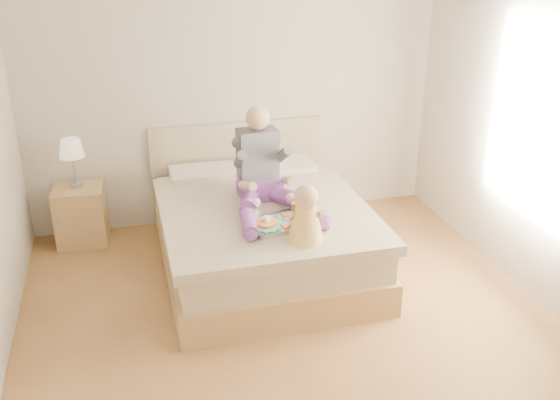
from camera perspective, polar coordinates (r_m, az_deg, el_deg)
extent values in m
cube|color=brown|center=(4.72, 1.25, -11.83)|extent=(4.00, 4.20, 0.01)
cube|color=beige|center=(6.05, -4.20, 10.34)|extent=(4.00, 0.02, 2.70)
cube|color=beige|center=(2.37, 16.01, -13.43)|extent=(4.00, 0.02, 2.70)
cube|color=beige|center=(5.00, 24.12, 5.43)|extent=(0.02, 4.20, 2.70)
cube|color=white|center=(5.13, 22.74, 6.67)|extent=(0.02, 1.30, 1.60)
cube|color=white|center=(5.12, 22.70, 6.67)|extent=(0.01, 1.18, 1.48)
cube|color=#A17E4B|center=(5.48, -1.66, -4.65)|extent=(1.68, 2.13, 0.28)
cube|color=#BEAF8D|center=(5.36, -1.70, -2.20)|extent=(1.60, 2.05, 0.24)
cube|color=#BEAF8D|center=(5.16, -1.34, -1.26)|extent=(1.70, 1.80, 0.09)
cube|color=white|center=(5.90, -6.98, 2.13)|extent=(0.62, 0.40, 0.14)
cube|color=white|center=(6.04, 0.18, 2.82)|extent=(0.62, 0.40, 0.14)
cube|color=tan|center=(6.29, -3.95, 2.77)|extent=(1.70, 0.08, 1.00)
cube|color=#A17E4B|center=(6.11, -17.72, -1.32)|extent=(0.48, 0.43, 0.55)
cylinder|color=#ACAEB3|center=(6.03, -18.13, 1.35)|extent=(0.12, 0.12, 0.04)
cylinder|color=#ACAEB3|center=(5.98, -18.30, 2.66)|extent=(0.02, 0.02, 0.25)
cone|color=beige|center=(5.91, -18.56, 4.54)|extent=(0.22, 0.22, 0.16)
cube|color=#71398F|center=(5.34, -1.86, 1.12)|extent=(0.36, 0.29, 0.17)
cube|color=#3C3D45|center=(5.29, -2.07, 4.18)|extent=(0.34, 0.22, 0.44)
sphere|color=#DBAE89|center=(5.16, -2.03, 7.54)|extent=(0.20, 0.20, 0.20)
cylinder|color=#71398F|center=(5.11, -2.74, -0.08)|extent=(0.27, 0.49, 0.20)
cylinder|color=#71398F|center=(4.79, -2.90, -2.00)|extent=(0.16, 0.43, 0.11)
sphere|color=#71398F|center=(4.61, -2.67, -3.20)|extent=(0.10, 0.10, 0.10)
cylinder|color=#3C3D45|center=(5.12, -3.65, 3.70)|extent=(0.10, 0.28, 0.23)
cylinder|color=#DBAE89|center=(5.02, -3.00, 1.30)|extent=(0.11, 0.29, 0.15)
sphere|color=#DBAE89|center=(4.95, -2.25, -0.23)|extent=(0.08, 0.08, 0.08)
cylinder|color=#71398F|center=(5.19, 0.38, 0.33)|extent=(0.31, 0.49, 0.20)
cylinder|color=#71398F|center=(4.93, 2.87, -1.19)|extent=(0.21, 0.44, 0.11)
sphere|color=#71398F|center=(4.78, 4.13, -2.21)|extent=(0.10, 0.10, 0.10)
cylinder|color=#3C3D45|center=(5.22, 0.27, 4.14)|extent=(0.13, 0.28, 0.23)
cylinder|color=#DBAE89|center=(5.12, 0.77, 1.76)|extent=(0.08, 0.29, 0.15)
sphere|color=#DBAE89|center=(5.03, 0.97, 0.19)|extent=(0.08, 0.08, 0.08)
cube|color=#ACAEB3|center=(4.86, -0.20, -2.24)|extent=(0.53, 0.45, 0.01)
cylinder|color=#3DB2A7|center=(4.83, -1.28, -2.27)|extent=(0.27, 0.27, 0.02)
cylinder|color=#D99348|center=(4.82, -1.28, -2.08)|extent=(0.18, 0.18, 0.02)
cylinder|color=silver|center=(4.89, -2.51, -1.40)|extent=(0.08, 0.08, 0.09)
torus|color=silver|center=(4.91, -1.99, -1.27)|extent=(0.03, 0.06, 0.06)
cylinder|color=#9C7B4C|center=(4.88, -2.52, -0.92)|extent=(0.07, 0.07, 0.01)
cylinder|color=silver|center=(4.97, 0.67, -1.50)|extent=(0.15, 0.15, 0.01)
cube|color=#D99348|center=(4.96, 0.67, -1.34)|extent=(0.10, 0.09, 0.02)
cylinder|color=silver|center=(4.78, 0.58, -2.56)|extent=(0.15, 0.15, 0.01)
ellipsoid|color=#AC1220|center=(4.77, 0.85, -2.43)|extent=(0.04, 0.03, 0.01)
cylinder|color=white|center=(4.96, 1.43, -0.85)|extent=(0.07, 0.07, 0.12)
cylinder|color=#C1891F|center=(4.96, 1.43, -0.87)|extent=(0.07, 0.07, 0.12)
cylinder|color=white|center=(4.83, 2.03, -2.09)|extent=(0.07, 0.07, 0.04)
cylinder|color=#48200A|center=(4.83, 2.03, -2.10)|extent=(0.06, 0.06, 0.03)
cone|color=#EDBF4B|center=(4.57, 2.35, -2.09)|extent=(0.27, 0.27, 0.29)
sphere|color=#DBAE89|center=(4.49, 2.40, 0.34)|extent=(0.18, 0.18, 0.18)
cylinder|color=#DBAE89|center=(4.73, 1.48, -2.45)|extent=(0.12, 0.21, 0.07)
sphere|color=#DBAE89|center=(4.82, 1.24, -1.93)|extent=(0.06, 0.06, 0.06)
cylinder|color=#DBAE89|center=(4.55, 1.03, -1.47)|extent=(0.10, 0.15, 0.12)
cylinder|color=#DBAE89|center=(4.74, 2.68, -2.39)|extent=(0.06, 0.20, 0.07)
sphere|color=#DBAE89|center=(4.83, 2.55, -1.86)|extent=(0.06, 0.06, 0.06)
cylinder|color=#DBAE89|center=(4.58, 3.65, -1.33)|extent=(0.07, 0.15, 0.12)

